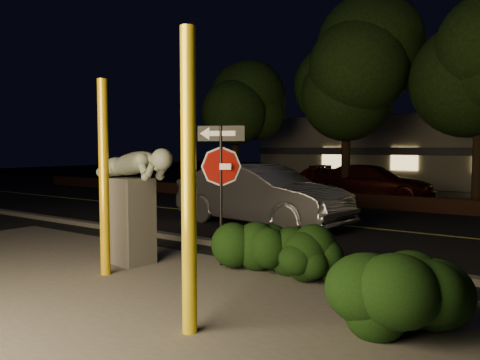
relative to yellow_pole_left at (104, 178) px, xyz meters
The scene contains 20 objects.
ground 10.34m from the yellow_pole_left, 82.41° to the left, with size 90.00×90.00×0.00m, color black.
patio 2.31m from the yellow_pole_left, 33.25° to the right, with size 14.00×6.00×0.02m, color #4C4944.
road 7.43m from the yellow_pole_left, 79.27° to the left, with size 80.00×8.00×0.01m, color black.
lane_marking 7.43m from the yellow_pole_left, 79.27° to the left, with size 80.00×0.12×0.01m, color #BFB94C.
curb 3.67m from the yellow_pole_left, 65.91° to the left, with size 80.00×0.25×0.12m, color #4C4944.
brick_wall 11.58m from the yellow_pole_left, 83.26° to the left, with size 40.00×0.35×0.50m, color #4E2919.
parking_lot 17.25m from the yellow_pole_left, 85.49° to the left, with size 40.00×12.00×0.01m, color black.
building 25.14m from the yellow_pole_left, 86.92° to the left, with size 22.00×10.20×4.00m.
tree_far_a 15.16m from the yellow_pole_left, 116.89° to the left, with size 4.60×4.60×7.43m.
tree_far_b 14.07m from the yellow_pole_left, 94.94° to the left, with size 5.20×5.20×8.41m.
yellow_pole_left is the anchor object (origin of this frame).
yellow_pole_right 3.04m from the yellow_pole_left, 20.86° to the right, with size 0.18×0.18×3.53m, color yellow.
signpost 2.05m from the yellow_pole_left, 52.31° to the left, with size 0.81×0.36×2.57m.
sculpture 0.87m from the yellow_pole_left, 101.27° to the left, with size 2.03×0.76×2.16m.
hedge_center 2.93m from the yellow_pole_left, 41.72° to the left, with size 1.93×0.90×1.00m, color black.
hedge_right 3.61m from the yellow_pole_left, 27.18° to the left, with size 1.50×0.80×0.98m, color black.
hedge_far_right 4.90m from the yellow_pole_left, ahead, with size 1.65×1.03×1.15m, color black.
silver_sedan 6.04m from the yellow_pole_left, 96.18° to the left, with size 1.82×5.21×1.72m, color #A1A1A5.
parked_car_red 15.45m from the yellow_pole_left, 100.63° to the left, with size 1.57×3.90×1.33m, color maroon.
parked_car_darkred 14.08m from the yellow_pole_left, 91.11° to the left, with size 2.05×5.05×1.46m, color #400F07.
Camera 1 is at (5.03, -5.23, 2.17)m, focal length 35.00 mm.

